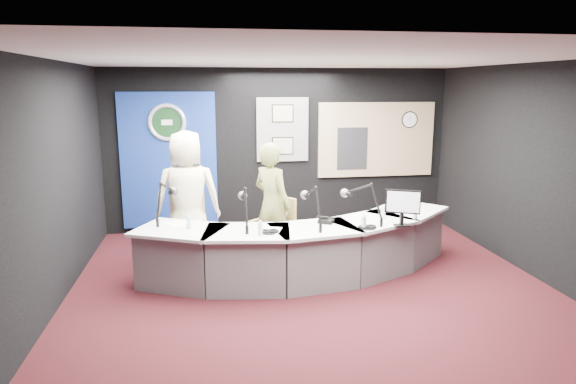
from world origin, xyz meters
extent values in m
plane|color=black|center=(0.00, 0.00, 0.00)|extent=(6.00, 6.00, 0.00)
cube|color=silver|center=(0.00, 0.00, 2.80)|extent=(6.00, 6.00, 0.02)
cube|color=black|center=(0.00, 3.00, 1.40)|extent=(6.00, 0.02, 2.80)
cube|color=black|center=(0.00, -3.00, 1.40)|extent=(6.00, 0.02, 2.80)
cube|color=black|center=(-3.00, 0.00, 1.40)|extent=(0.02, 6.00, 2.80)
cube|color=black|center=(3.00, 0.00, 1.40)|extent=(0.02, 6.00, 2.80)
cube|color=navy|center=(-1.90, 2.97, 1.25)|extent=(1.60, 0.05, 2.30)
torus|color=silver|center=(-1.90, 2.93, 1.90)|extent=(0.63, 0.07, 0.63)
cylinder|color=black|center=(-1.90, 2.94, 1.90)|extent=(0.48, 0.01, 0.48)
cube|color=slate|center=(0.05, 2.97, 1.75)|extent=(0.90, 0.04, 1.10)
cube|color=gray|center=(0.05, 2.94, 2.03)|extent=(0.34, 0.02, 0.27)
cube|color=gray|center=(0.05, 2.94, 1.47)|extent=(0.34, 0.02, 0.27)
cube|color=tan|center=(1.75, 2.97, 1.55)|extent=(2.12, 0.06, 1.32)
cube|color=#FFCEA1|center=(1.75, 2.96, 1.55)|extent=(2.00, 0.02, 1.20)
cube|color=black|center=(1.30, 2.94, 1.40)|extent=(0.55, 0.02, 0.75)
cylinder|color=white|center=(2.35, 2.94, 1.90)|extent=(0.28, 0.01, 0.28)
cube|color=slate|center=(-1.57, 1.66, 0.62)|extent=(0.50, 0.11, 0.70)
imported|color=#FFF3CB|center=(-1.55, 1.41, 0.95)|extent=(0.94, 0.62, 1.90)
imported|color=olive|center=(-0.39, 1.02, 0.87)|extent=(0.72, 0.76, 1.75)
cube|color=black|center=(1.15, 0.13, 1.07)|extent=(0.39, 0.20, 0.28)
cube|color=black|center=(0.24, 0.43, 0.78)|extent=(0.23, 0.22, 0.05)
torus|color=black|center=(0.69, 0.10, 0.77)|extent=(0.24, 0.24, 0.04)
torus|color=black|center=(-0.54, 0.10, 0.77)|extent=(0.23, 0.23, 0.04)
cube|color=white|center=(-1.68, 0.67, 0.75)|extent=(0.33, 0.36, 0.00)
cube|color=white|center=(-0.51, 0.19, 0.75)|extent=(0.30, 0.36, 0.00)
camera|label=1|loc=(-1.26, -5.85, 2.51)|focal=32.00mm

